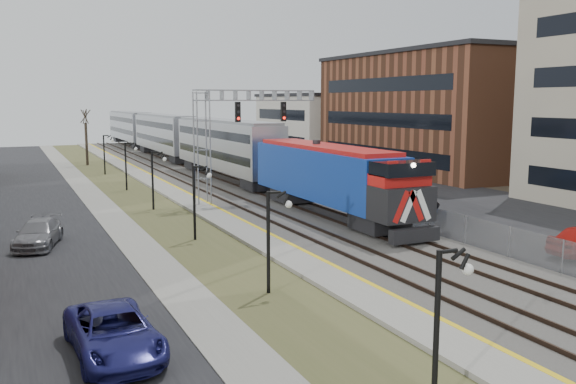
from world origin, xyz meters
TOP-DOWN VIEW (x-y plane):
  - ground at (0.00, 0.00)m, footprint 160.00×160.00m
  - street_west at (-11.50, 35.00)m, footprint 7.00×120.00m
  - sidewalk at (-7.00, 35.00)m, footprint 2.00×120.00m
  - grass_median at (-4.00, 35.00)m, footprint 4.00×120.00m
  - platform at (-1.00, 35.00)m, footprint 2.00×120.00m
  - ballast_bed at (4.00, 35.00)m, footprint 8.00×120.00m
  - parking_lot at (16.00, 35.00)m, footprint 16.00×120.00m
  - platform_edge at (-0.12, 35.00)m, footprint 0.24×120.00m
  - track_near at (2.00, 35.00)m, footprint 1.58×120.00m
  - track_far at (5.50, 35.00)m, footprint 1.58×120.00m
  - train at (5.50, 56.05)m, footprint 3.00×85.85m
  - signal_gantry at (1.22, 27.99)m, footprint 9.00×1.07m
  - lampposts at (-4.00, 18.29)m, footprint 0.14×62.14m
  - fence at (8.20, 35.00)m, footprint 0.04×120.00m
  - buildings_east at (30.00, 31.18)m, footprint 16.00×76.00m
  - bare_trees at (-12.66, 38.91)m, footprint 12.30×42.30m
  - car_lot_c at (10.43, 19.65)m, footprint 5.49×2.89m
  - car_lot_d at (11.43, 25.19)m, footprint 5.81×3.46m
  - car_lot_e at (12.38, 32.56)m, footprint 3.99×2.42m
  - car_lot_f at (12.27, 37.57)m, footprint 4.28×1.86m
  - car_street_a at (-10.31, 4.60)m, footprint 2.53×5.03m
  - car_street_b at (-11.62, 19.96)m, footprint 2.99×4.88m

SIDE VIEW (x-z plane):
  - ground at x=0.00m, z-range 0.00..0.00m
  - street_west at x=-11.50m, z-range 0.00..0.04m
  - parking_lot at x=16.00m, z-range 0.00..0.04m
  - grass_median at x=-4.00m, z-range 0.00..0.06m
  - sidewalk at x=-7.00m, z-range 0.00..0.08m
  - ballast_bed at x=4.00m, z-range 0.00..0.20m
  - platform at x=-1.00m, z-range 0.00..0.24m
  - platform_edge at x=-0.12m, z-range 0.24..0.25m
  - track_near at x=2.00m, z-range 0.20..0.35m
  - track_far at x=5.50m, z-range 0.20..0.35m
  - car_lot_e at x=12.38m, z-range 0.00..1.27m
  - car_street_b at x=-11.62m, z-range 0.00..1.32m
  - car_street_a at x=-10.31m, z-range 0.00..1.37m
  - car_lot_f at x=12.27m, z-range 0.00..1.37m
  - car_lot_c at x=10.43m, z-range 0.00..1.47m
  - car_lot_d at x=11.43m, z-range 0.00..1.58m
  - fence at x=8.20m, z-range 0.00..1.60m
  - lampposts at x=-4.00m, z-range 0.00..4.00m
  - bare_trees at x=-12.66m, z-range -0.27..5.68m
  - train at x=5.50m, z-range 0.26..5.58m
  - signal_gantry at x=1.22m, z-range 1.51..9.66m
  - buildings_east at x=30.00m, z-range -1.19..13.81m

